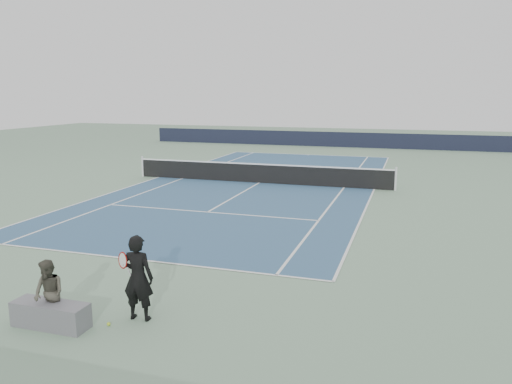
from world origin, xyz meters
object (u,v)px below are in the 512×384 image
(spectator_bench, at_px, (50,303))
(tennis_player, at_px, (138,278))
(tennis_net, at_px, (259,173))
(tennis_ball, at_px, (109,324))

(spectator_bench, bearing_deg, tennis_player, 29.16)
(tennis_net, bearing_deg, tennis_ball, -83.35)
(spectator_bench, bearing_deg, tennis_net, 92.88)
(tennis_net, bearing_deg, spectator_bench, -87.12)
(tennis_net, xyz_separation_m, tennis_ball, (1.79, -15.37, -0.47))
(tennis_ball, distance_m, spectator_bench, 1.14)
(tennis_net, distance_m, spectator_bench, 15.74)
(tennis_player, bearing_deg, tennis_net, 98.38)
(tennis_net, height_order, tennis_ball, tennis_net)
(tennis_player, xyz_separation_m, tennis_ball, (-0.41, -0.43, -0.81))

